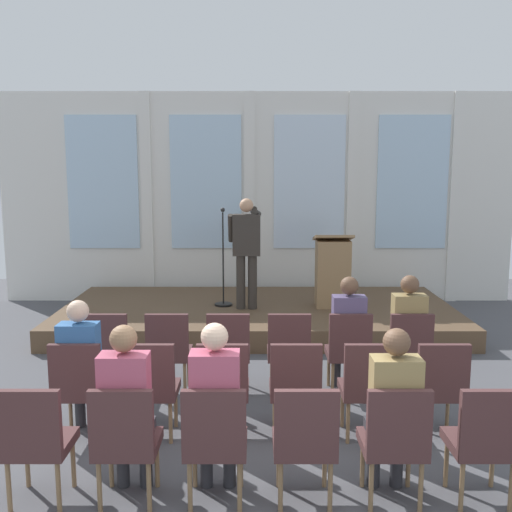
% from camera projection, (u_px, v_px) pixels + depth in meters
% --- Properties ---
extents(rear_partition, '(9.44, 0.14, 3.84)m').
position_uv_depth(rear_partition, '(262.00, 197.00, 10.58)').
color(rear_partition, silver).
rests_on(rear_partition, ground).
extents(stage_platform, '(6.13, 2.90, 0.32)m').
position_uv_depth(stage_platform, '(260.00, 315.00, 9.13)').
color(stage_platform, brown).
rests_on(stage_platform, ground).
extents(speaker, '(0.51, 0.69, 1.71)m').
position_uv_depth(speaker, '(248.00, 245.00, 8.78)').
color(speaker, '#332D28').
rests_on(speaker, stage_platform).
extents(mic_stand, '(0.28, 0.28, 1.55)m').
position_uv_depth(mic_stand, '(225.00, 285.00, 9.08)').
color(mic_stand, black).
rests_on(mic_stand, stage_platform).
extents(lectern, '(0.60, 0.48, 1.16)m').
position_uv_depth(lectern, '(334.00, 272.00, 8.98)').
color(lectern, '#93724C').
rests_on(lectern, stage_platform).
extents(chair_r0_c0, '(0.46, 0.44, 0.94)m').
position_uv_depth(chair_r0_c0, '(111.00, 347.00, 6.29)').
color(chair_r0_c0, olive).
rests_on(chair_r0_c0, ground).
extents(chair_r0_c1, '(0.46, 0.44, 0.94)m').
position_uv_depth(chair_r0_c1, '(171.00, 347.00, 6.28)').
color(chair_r0_c1, olive).
rests_on(chair_r0_c1, ground).
extents(chair_r0_c2, '(0.46, 0.44, 0.94)m').
position_uv_depth(chair_r0_c2, '(230.00, 348.00, 6.28)').
color(chair_r0_c2, olive).
rests_on(chair_r0_c2, ground).
extents(chair_r0_c3, '(0.46, 0.44, 0.94)m').
position_uv_depth(chair_r0_c3, '(290.00, 348.00, 6.28)').
color(chair_r0_c3, olive).
rests_on(chair_r0_c3, ground).
extents(chair_r0_c4, '(0.46, 0.44, 0.94)m').
position_uv_depth(chair_r0_c4, '(350.00, 348.00, 6.28)').
color(chair_r0_c4, olive).
rests_on(chair_r0_c4, ground).
extents(audience_r0_c4, '(0.36, 0.39, 1.32)m').
position_uv_depth(audience_r0_c4, '(350.00, 328.00, 6.33)').
color(audience_r0_c4, '#2D2D33').
rests_on(audience_r0_c4, ground).
extents(chair_r0_c5, '(0.46, 0.44, 0.94)m').
position_uv_depth(chair_r0_c5, '(410.00, 348.00, 6.28)').
color(chair_r0_c5, olive).
rests_on(chair_r0_c5, ground).
extents(audience_r0_c5, '(0.36, 0.39, 1.33)m').
position_uv_depth(audience_r0_c5, '(409.00, 328.00, 6.32)').
color(audience_r0_c5, '#2D2D33').
rests_on(audience_r0_c5, ground).
extents(chair_r1_c0, '(0.46, 0.44, 0.94)m').
position_uv_depth(chair_r1_c0, '(81.00, 383.00, 5.24)').
color(chair_r1_c0, olive).
rests_on(chair_r1_c0, ground).
extents(audience_r1_c0, '(0.36, 0.39, 1.30)m').
position_uv_depth(audience_r1_c0, '(83.00, 360.00, 5.29)').
color(audience_r1_c0, '#2D2D33').
rests_on(audience_r1_c0, ground).
extents(chair_r1_c1, '(0.46, 0.44, 0.94)m').
position_uv_depth(chair_r1_c1, '(153.00, 383.00, 5.24)').
color(chair_r1_c1, olive).
rests_on(chair_r1_c1, ground).
extents(chair_r1_c2, '(0.46, 0.44, 0.94)m').
position_uv_depth(chair_r1_c2, '(225.00, 383.00, 5.24)').
color(chair_r1_c2, olive).
rests_on(chair_r1_c2, ground).
extents(chair_r1_c3, '(0.46, 0.44, 0.94)m').
position_uv_depth(chair_r1_c3, '(297.00, 383.00, 5.23)').
color(chair_r1_c3, olive).
rests_on(chair_r1_c3, ground).
extents(chair_r1_c4, '(0.46, 0.44, 0.94)m').
position_uv_depth(chair_r1_c4, '(369.00, 384.00, 5.23)').
color(chair_r1_c4, olive).
rests_on(chair_r1_c4, ground).
extents(chair_r1_c5, '(0.46, 0.44, 0.94)m').
position_uv_depth(chair_r1_c5, '(441.00, 384.00, 5.23)').
color(chair_r1_c5, olive).
rests_on(chair_r1_c5, ground).
extents(chair_r2_c0, '(0.46, 0.44, 0.94)m').
position_uv_depth(chair_r2_c0, '(38.00, 437.00, 4.20)').
color(chair_r2_c0, olive).
rests_on(chair_r2_c0, ground).
extents(chair_r2_c1, '(0.46, 0.44, 0.94)m').
position_uv_depth(chair_r2_c1, '(127.00, 437.00, 4.19)').
color(chair_r2_c1, olive).
rests_on(chair_r2_c1, ground).
extents(audience_r2_c1, '(0.36, 0.39, 1.37)m').
position_uv_depth(audience_r2_c1, '(129.00, 404.00, 4.24)').
color(audience_r2_c1, '#2D2D33').
rests_on(audience_r2_c1, ground).
extents(chair_r2_c2, '(0.46, 0.44, 0.94)m').
position_uv_depth(chair_r2_c2, '(217.00, 437.00, 4.19)').
color(chair_r2_c2, olive).
rests_on(chair_r2_c2, ground).
extents(audience_r2_c2, '(0.36, 0.39, 1.38)m').
position_uv_depth(audience_r2_c2, '(217.00, 403.00, 4.23)').
color(audience_r2_c2, '#2D2D33').
rests_on(audience_r2_c2, ground).
extents(chair_r2_c3, '(0.46, 0.44, 0.94)m').
position_uv_depth(chair_r2_c3, '(307.00, 437.00, 4.19)').
color(chair_r2_c3, olive).
rests_on(chair_r2_c3, ground).
extents(chair_r2_c4, '(0.46, 0.44, 0.94)m').
position_uv_depth(chair_r2_c4, '(396.00, 437.00, 4.19)').
color(chair_r2_c4, olive).
rests_on(chair_r2_c4, ground).
extents(audience_r2_c4, '(0.36, 0.39, 1.34)m').
position_uv_depth(audience_r2_c4, '(395.00, 406.00, 4.24)').
color(audience_r2_c4, '#2D2D33').
rests_on(audience_r2_c4, ground).
extents(chair_r2_c5, '(0.46, 0.44, 0.94)m').
position_uv_depth(chair_r2_c5, '(486.00, 437.00, 4.19)').
color(chair_r2_c5, olive).
rests_on(chair_r2_c5, ground).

